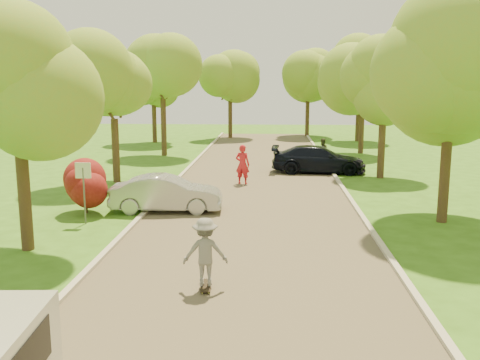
% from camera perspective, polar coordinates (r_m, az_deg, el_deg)
% --- Properties ---
extents(ground, '(100.00, 100.00, 0.00)m').
position_cam_1_polar(ground, '(14.73, 0.47, -9.04)').
color(ground, '#305E16').
rests_on(ground, ground).
extents(road, '(8.00, 60.00, 0.01)m').
position_cam_1_polar(road, '(22.43, 1.51, -2.25)').
color(road, '#4C4438').
rests_on(road, ground).
extents(curb_left, '(0.18, 60.00, 0.12)m').
position_cam_1_polar(curb_left, '(22.90, -8.68, -1.96)').
color(curb_left, '#B2AD9E').
rests_on(curb_left, ground).
extents(curb_right, '(0.18, 60.00, 0.12)m').
position_cam_1_polar(curb_right, '(22.65, 11.81, -2.20)').
color(curb_right, '#B2AD9E').
rests_on(curb_right, ground).
extents(street_sign, '(0.55, 0.06, 2.17)m').
position_cam_1_polar(street_sign, '(19.31, -16.35, -0.00)').
color(street_sign, '#59595E').
rests_on(street_sign, ground).
extents(red_shrub, '(1.70, 1.70, 1.95)m').
position_cam_1_polar(red_shrub, '(20.95, -16.21, -0.51)').
color(red_shrub, '#382619').
rests_on(red_shrub, ground).
extents(tree_l_mida, '(4.71, 4.60, 7.39)m').
position_cam_1_polar(tree_l_mida, '(16.44, -22.20, 10.58)').
color(tree_l_mida, '#382619').
rests_on(tree_l_mida, ground).
extents(tree_l_midb, '(4.30, 4.20, 6.62)m').
position_cam_1_polar(tree_l_midb, '(26.95, -13.00, 9.42)').
color(tree_l_midb, '#382619').
rests_on(tree_l_midb, ground).
extents(tree_l_far, '(4.92, 4.80, 7.79)m').
position_cam_1_polar(tree_l_far, '(36.58, -7.95, 11.13)').
color(tree_l_far, '#382619').
rests_on(tree_l_far, ground).
extents(tree_r_mida, '(5.13, 5.00, 7.95)m').
position_cam_1_polar(tree_r_mida, '(19.92, 22.34, 11.44)').
color(tree_r_mida, '#382619').
rests_on(tree_r_mida, ground).
extents(tree_r_midb, '(4.51, 4.40, 7.01)m').
position_cam_1_polar(tree_r_midb, '(28.50, 15.55, 9.94)').
color(tree_r_midb, '#382619').
rests_on(tree_r_midb, ground).
extents(tree_r_far, '(5.33, 5.20, 8.34)m').
position_cam_1_polar(tree_r_far, '(38.45, 13.42, 11.45)').
color(tree_r_far, '#382619').
rests_on(tree_r_far, ground).
extents(tree_bg_a, '(5.12, 5.00, 7.72)m').
position_cam_1_polar(tree_bg_a, '(44.89, -8.98, 10.74)').
color(tree_bg_a, '#382619').
rests_on(tree_bg_a, ground).
extents(tree_bg_b, '(5.12, 5.00, 7.95)m').
position_cam_1_polar(tree_bg_b, '(46.50, 12.92, 10.87)').
color(tree_bg_b, '#382619').
rests_on(tree_bg_b, ground).
extents(tree_bg_c, '(4.92, 4.80, 7.33)m').
position_cam_1_polar(tree_bg_c, '(48.01, -0.81, 10.48)').
color(tree_bg_c, '#382619').
rests_on(tree_bg_c, ground).
extents(tree_bg_d, '(5.12, 5.00, 7.72)m').
position_cam_1_polar(tree_bg_d, '(50.01, 7.54, 10.72)').
color(tree_bg_d, '#382619').
rests_on(tree_bg_d, ground).
extents(silver_sedan, '(4.33, 1.72, 1.40)m').
position_cam_1_polar(silver_sedan, '(20.69, -7.85, -1.44)').
color(silver_sedan, '#A3A3A7').
rests_on(silver_sedan, ground).
extents(dark_sedan, '(5.24, 2.37, 1.49)m').
position_cam_1_polar(dark_sedan, '(29.70, 8.37, 2.20)').
color(dark_sedan, black).
rests_on(dark_sedan, ground).
extents(longboard, '(0.32, 0.87, 0.10)m').
position_cam_1_polar(longboard, '(13.09, -3.68, -11.17)').
color(longboard, black).
rests_on(longboard, ground).
extents(skateboarder, '(1.13, 0.72, 1.65)m').
position_cam_1_polar(skateboarder, '(12.80, -3.72, -7.66)').
color(skateboarder, slate).
rests_on(skateboarder, longboard).
extents(person_striped, '(0.82, 0.65, 1.95)m').
position_cam_1_polar(person_striped, '(25.99, 0.27, 1.66)').
color(person_striped, red).
rests_on(person_striped, ground).
extents(person_olive, '(0.95, 0.87, 1.57)m').
position_cam_1_polar(person_olive, '(32.89, 8.77, 3.04)').
color(person_olive, '#323821').
rests_on(person_olive, ground).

